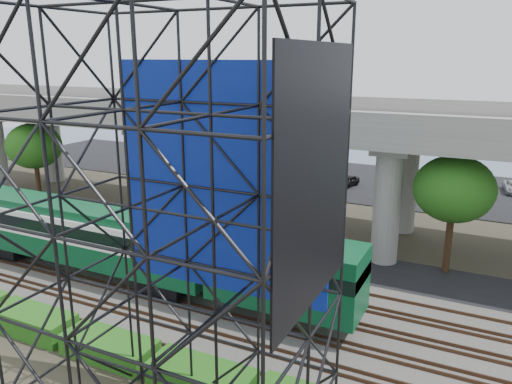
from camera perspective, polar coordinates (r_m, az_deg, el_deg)
The scene contains 13 objects.
ground at distance 28.73m, azimuth -11.97°, elevation -13.19°, with size 140.00×140.00×0.00m, color #474233.
ballast_bed at distance 30.08m, azimuth -9.62°, elevation -11.48°, with size 90.00×12.00×0.20m, color slate.
service_road at distance 36.70m, azimuth -1.89°, elevation -6.30°, with size 90.00×5.00×0.08m, color black.
parking_lot at distance 57.57m, azimuth 9.09°, elevation 1.54°, with size 90.00×18.00×0.08m, color black.
harbor_water at distance 78.48m, azimuth 13.86°, elevation 4.93°, with size 140.00×40.00×0.03m, color #496078.
rail_tracks at distance 30.00m, azimuth -9.63°, elevation -11.17°, with size 90.00×9.52×0.16m.
commuter_train at distance 31.82m, azimuth -16.86°, elevation -4.97°, with size 29.30×3.06×4.30m.
overpass at distance 39.56m, azimuth 1.34°, elevation 7.55°, with size 80.00×12.00×12.40m.
scaffold_tower at distance 15.65m, azimuth -9.50°, elevation -7.73°, with size 9.36×6.36×15.00m.
hedge_strip at distance 25.08m, azimuth -16.39°, elevation -16.57°, with size 34.60×1.80×1.20m.
trees at distance 42.10m, azimuth -3.98°, elevation 4.35°, with size 40.94×16.94×7.69m.
suv at distance 37.65m, azimuth -5.00°, elevation -4.59°, with size 2.29×4.98×1.38m, color black.
parked_cars at distance 56.79m, azimuth 10.64°, elevation 1.94°, with size 36.51×9.58×1.28m.
Camera 1 is at (16.02, -19.63, 13.54)m, focal length 35.00 mm.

